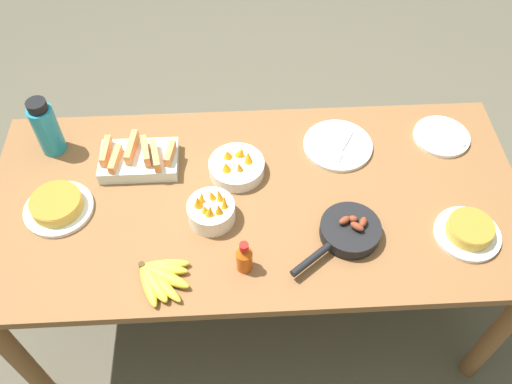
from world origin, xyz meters
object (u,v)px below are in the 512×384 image
Objects in this scene: fruit_bowl_citrus at (237,166)px; empty_plate_near_front at (338,145)px; banana_bunch at (159,277)px; fruit_bowl_mango at (211,211)px; frittata_plate_side at (469,231)px; skillet at (349,231)px; empty_plate_far_left at (441,137)px; water_bottle at (46,128)px; hot_sauce_bottle at (244,257)px; melon_tray at (139,159)px; frittata_plate_center at (57,206)px.

empty_plate_near_front is at bearing 14.97° from fruit_bowl_citrus.
banana_bunch is 1.12× the size of fruit_bowl_mango.
frittata_plate_side is 0.56m from empty_plate_near_front.
skillet is at bearing -39.67° from fruit_bowl_citrus.
empty_plate_near_front is 1.62× the size of fruit_bowl_mango.
frittata_plate_side is at bearing -22.71° from fruit_bowl_citrus.
empty_plate_near_front is at bearing -176.42° from empty_plate_far_left.
fruit_bowl_citrus reaches higher than frittata_plate_side.
hot_sauce_bottle is (0.69, -0.55, -0.05)m from water_bottle.
melon_tray is (-0.10, 0.48, 0.02)m from banana_bunch.
hot_sauce_bottle reaches higher than fruit_bowl_mango.
water_bottle reaches higher than frittata_plate_side.
skillet is (0.61, 0.13, 0.01)m from banana_bunch.
banana_bunch is 0.49m from melon_tray.
empty_plate_far_left is at bearing -0.88° from water_bottle.
fruit_bowl_mango is at bearing -114.15° from fruit_bowl_citrus.
water_bottle reaches higher than frittata_plate_center.
fruit_bowl_citrus is (-0.38, -0.10, 0.02)m from empty_plate_near_front.
banana_bunch is at bearing -140.11° from empty_plate_near_front.
empty_plate_far_left is 1.32× the size of fruit_bowl_mango.
frittata_plate_center is at bearing -167.11° from fruit_bowl_citrus.
skillet is (0.71, -0.35, -0.01)m from melon_tray.
skillet is at bearing -93.55° from empty_plate_near_front.
frittata_plate_center is at bearing 173.32° from fruit_bowl_mango.
skillet reaches higher than frittata_plate_center.
empty_plate_far_left is at bearing 3.58° from empty_plate_near_front.
frittata_plate_side reaches higher than empty_plate_far_left.
fruit_bowl_mango reaches higher than banana_bunch.
frittata_plate_side is 1.09× the size of fruit_bowl_citrus.
frittata_plate_center is 0.68m from hot_sauce_bottle.
hot_sauce_bottle reaches higher than frittata_plate_side.
empty_plate_near_front is 1.22× the size of empty_plate_far_left.
banana_bunch is 0.73m from water_bottle.
empty_plate_far_left is 0.94m from fruit_bowl_mango.
melon_tray is 1.29× the size of frittata_plate_side.
frittata_plate_side is at bearing 6.24° from hot_sauce_bottle.
frittata_plate_center is 1.18× the size of fruit_bowl_citrus.
fruit_bowl_citrus is (0.09, 0.20, -0.01)m from fruit_bowl_mango.
fruit_bowl_citrus is (0.35, -0.05, -0.00)m from melon_tray.
melon_tray is 0.74m from empty_plate_near_front.
melon_tray is at bearing 129.25° from hot_sauce_bottle.
hot_sauce_bottle is at bearing -50.75° from melon_tray.
melon_tray is 0.90× the size of skillet.
empty_plate_near_front is 0.40m from fruit_bowl_citrus.
banana_bunch is at bearing -125.60° from fruit_bowl_mango.
water_bottle is 1.78× the size of hot_sauce_bottle.
fruit_bowl_mango is at bearing 54.40° from banana_bunch.
empty_plate_near_front is at bearing -131.16° from skillet.
hot_sauce_bottle is (-0.74, -0.08, 0.03)m from frittata_plate_side.
water_bottle is (-1.04, 0.45, 0.08)m from skillet.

